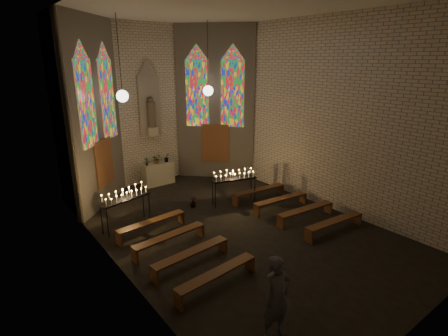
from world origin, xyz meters
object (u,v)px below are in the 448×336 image
(votive_stand_right, at_px, (234,176))
(visitor, at_px, (277,298))
(altar, at_px, (158,174))
(aisle_flower_pot, at_px, (193,202))
(votive_stand_left, at_px, (125,196))

(votive_stand_right, distance_m, visitor, 7.02)
(altar, relative_size, visitor, 0.77)
(altar, height_order, votive_stand_right, votive_stand_right)
(aisle_flower_pot, height_order, visitor, visitor)
(aisle_flower_pot, distance_m, votive_stand_right, 1.87)
(altar, distance_m, visitor, 10.10)
(votive_stand_left, distance_m, visitor, 6.59)
(votive_stand_right, height_order, visitor, visitor)
(visitor, bearing_deg, aisle_flower_pot, 77.60)
(votive_stand_left, distance_m, votive_stand_right, 4.22)
(altar, height_order, visitor, visitor)
(altar, relative_size, aisle_flower_pot, 3.33)
(altar, bearing_deg, aisle_flower_pot, -92.81)
(aisle_flower_pot, xyz_separation_m, votive_stand_left, (-2.69, -0.06, 0.91))
(altar, relative_size, votive_stand_left, 0.76)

